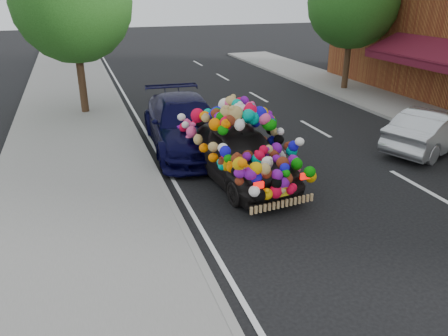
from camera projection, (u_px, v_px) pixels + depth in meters
name	position (u px, v px, depth m)	size (l,w,h in m)	color
ground	(285.00, 208.00, 9.59)	(100.00, 100.00, 0.00)	black
sidewalk	(81.00, 240.00, 8.29)	(4.00, 60.00, 0.12)	gray
kerb	(181.00, 223.00, 8.86)	(0.15, 60.00, 0.13)	gray
lane_markings	(418.00, 186.00, 10.66)	(6.00, 50.00, 0.01)	silver
tree_near_sidewalk	(72.00, 2.00, 15.24)	(4.20, 4.20, 6.13)	#332114
tree_far_b	(353.00, 3.00, 19.24)	(4.00, 4.00, 5.90)	#332114
plush_art_car	(238.00, 139.00, 10.71)	(2.47, 4.51, 2.05)	black
navy_sedan	(185.00, 124.00, 12.98)	(2.10, 5.15, 1.50)	black
silver_hatchback	(433.00, 130.00, 12.83)	(1.31, 3.77, 1.24)	#A9ADB1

